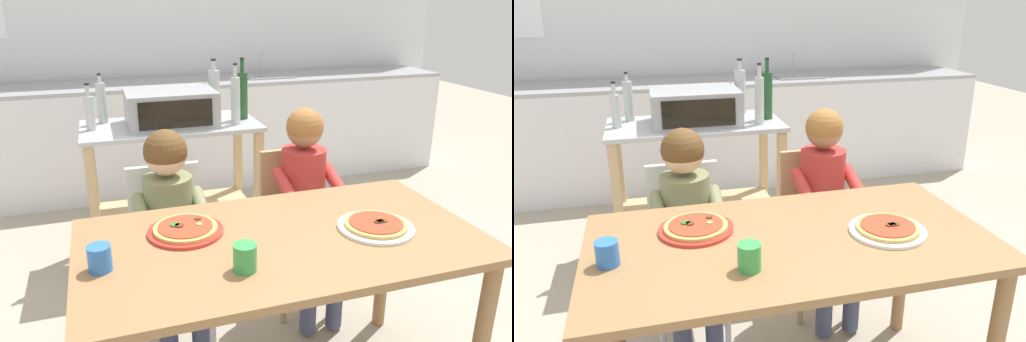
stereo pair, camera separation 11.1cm
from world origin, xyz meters
The scene contains 19 objects.
ground_plane centered at (0.00, 1.19, 0.00)m, with size 11.87×11.87×0.00m, color #A89E8C.
back_wall_tiled centered at (0.00, 3.03, 1.35)m, with size 5.44×0.13×2.70m.
kitchen_counter centered at (0.00, 2.62, 0.45)m, with size 4.89×0.60×1.10m.
kitchen_island_cart centered at (-0.18, 1.37, 0.57)m, with size 1.03×0.53×0.86m.
toaster_oven centered at (-0.18, 1.36, 0.96)m, with size 0.51×0.40×0.20m.
bottle_clear_vinegar centered at (0.26, 1.36, 1.01)m, with size 0.07×0.07×0.37m.
bottle_brown_beer centered at (0.18, 1.24, 1.00)m, with size 0.05×0.05×0.36m.
bottle_slim_sauce centered at (-0.63, 1.37, 0.96)m, with size 0.05×0.05×0.26m.
bottle_dark_olive_oil centered at (-0.56, 1.52, 0.98)m, with size 0.06×0.06×0.29m.
bottle_tall_green_wine centered at (0.13, 1.56, 1.00)m, with size 0.07×0.07×0.35m.
dining_table centered at (0.00, 0.00, 0.65)m, with size 1.44×0.77×0.75m.
dining_chair_left centered at (-0.32, 0.64, 0.48)m, with size 0.36×0.36×0.81m.
dining_chair_right centered at (0.35, 0.69, 0.48)m, with size 0.36×0.36×0.81m.
child_in_olive_shirt centered at (-0.32, 0.52, 0.66)m, with size 0.32×0.42×1.01m.
child_in_red_shirt centered at (0.35, 0.57, 0.67)m, with size 0.32×0.42×1.05m.
pizza_plate_red_rimmed centered at (-0.32, 0.14, 0.76)m, with size 0.28×0.28×0.03m.
pizza_plate_white centered at (0.35, -0.05, 0.76)m, with size 0.28×0.28×0.03m.
drinking_cup_green centered at (-0.19, -0.17, 0.80)m, with size 0.08×0.08×0.09m, color green.
drinking_cup_blue centered at (-0.62, -0.03, 0.79)m, with size 0.08×0.08×0.08m, color blue.
Camera 1 is at (-0.58, -1.47, 1.56)m, focal length 34.42 mm.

